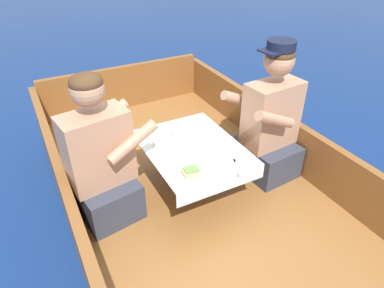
{
  "coord_description": "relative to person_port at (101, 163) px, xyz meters",
  "views": [
    {
      "loc": [
        -0.92,
        -1.79,
        1.99
      ],
      "look_at": [
        0.0,
        -0.05,
        0.71
      ],
      "focal_mm": 32.0,
      "sensor_mm": 36.0,
      "label": 1
    }
  ],
  "objects": [
    {
      "name": "ground_plane",
      "position": [
        0.61,
        -0.02,
        -0.72
      ],
      "size": [
        60.0,
        60.0,
        0.0
      ],
      "primitive_type": "plane",
      "color": "navy"
    },
    {
      "name": "boat_deck",
      "position": [
        0.61,
        -0.02,
        -0.56
      ],
      "size": [
        1.78,
        3.06,
        0.32
      ],
      "primitive_type": "cube",
      "color": "brown",
      "rests_on": "ground_plane"
    },
    {
      "name": "gunwale_port",
      "position": [
        -0.25,
        -0.02,
        -0.21
      ],
      "size": [
        0.06,
        3.06,
        0.39
      ],
      "primitive_type": "cube",
      "color": "brown",
      "rests_on": "boat_deck"
    },
    {
      "name": "gunwale_starboard",
      "position": [
        1.47,
        -0.02,
        -0.21
      ],
      "size": [
        0.06,
        3.06,
        0.39
      ],
      "primitive_type": "cube",
      "color": "brown",
      "rests_on": "boat_deck"
    },
    {
      "name": "bow_coaming",
      "position": [
        0.61,
        1.48,
        -0.18
      ],
      "size": [
        1.66,
        0.06,
        0.45
      ],
      "primitive_type": "cube",
      "color": "brown",
      "rests_on": "boat_deck"
    },
    {
      "name": "cockpit_table",
      "position": [
        0.61,
        -0.07,
        -0.06
      ],
      "size": [
        0.63,
        0.8,
        0.38
      ],
      "color": "#B2B2B7",
      "rests_on": "boat_deck"
    },
    {
      "name": "person_port",
      "position": [
        0.0,
        0.0,
        0.0
      ],
      "size": [
        0.57,
        0.51,
        1.0
      ],
      "rotation": [
        0.0,
        0.0,
        0.16
      ],
      "color": "#333847",
      "rests_on": "boat_deck"
    },
    {
      "name": "person_starboard",
      "position": [
        1.23,
        -0.14,
        0.02
      ],
      "size": [
        0.55,
        0.47,
        1.04
      ],
      "rotation": [
        0.0,
        0.0,
        3.22
      ],
      "color": "#333847",
      "rests_on": "boat_deck"
    },
    {
      "name": "plate_sandwich",
      "position": [
        0.45,
        -0.36,
        -0.02
      ],
      "size": [
        0.17,
        0.17,
        0.01
      ],
      "color": "white",
      "rests_on": "cockpit_table"
    },
    {
      "name": "plate_bread",
      "position": [
        0.48,
        -0.17,
        -0.02
      ],
      "size": [
        0.18,
        0.18,
        0.01
      ],
      "color": "white",
      "rests_on": "cockpit_table"
    },
    {
      "name": "sandwich",
      "position": [
        0.45,
        -0.36,
        0.01
      ],
      "size": [
        0.11,
        0.09,
        0.05
      ],
      "rotation": [
        0.0,
        0.0,
        -0.09
      ],
      "color": "#E0BC7F",
      "rests_on": "plate_sandwich"
    },
    {
      "name": "bowl_port_near",
      "position": [
        0.76,
        -0.06,
        -0.0
      ],
      "size": [
        0.11,
        0.11,
        0.04
      ],
      "color": "white",
      "rests_on": "cockpit_table"
    },
    {
      "name": "bowl_starboard_near",
      "position": [
        0.45,
        0.05,
        -0.0
      ],
      "size": [
        0.14,
        0.14,
        0.04
      ],
      "color": "white",
      "rests_on": "cockpit_table"
    },
    {
      "name": "bowl_center_far",
      "position": [
        0.75,
        -0.23,
        -0.0
      ],
      "size": [
        0.12,
        0.12,
        0.04
      ],
      "color": "white",
      "rests_on": "cockpit_table"
    },
    {
      "name": "coffee_cup_port",
      "position": [
        0.76,
        0.18,
        0.01
      ],
      "size": [
        0.11,
        0.08,
        0.05
      ],
      "color": "white",
      "rests_on": "cockpit_table"
    },
    {
      "name": "coffee_cup_starboard",
      "position": [
        0.63,
        -0.07,
        0.01
      ],
      "size": [
        0.09,
        0.06,
        0.06
      ],
      "color": "white",
      "rests_on": "cockpit_table"
    },
    {
      "name": "coffee_cup_center",
      "position": [
        0.4,
        0.21,
        0.01
      ],
      "size": [
        0.1,
        0.07,
        0.07
      ],
      "color": "white",
      "rests_on": "cockpit_table"
    },
    {
      "name": "tin_can",
      "position": [
        0.57,
        0.1,
        0.0
      ],
      "size": [
        0.07,
        0.07,
        0.05
      ],
      "color": "silver",
      "rests_on": "cockpit_table"
    },
    {
      "name": "utensil_spoon_port",
      "position": [
        0.63,
        -0.21,
        -0.02
      ],
      "size": [
        0.17,
        0.04,
        0.01
      ],
      "rotation": [
        0.0,
        0.0,
        2.97
      ],
      "color": "silver",
      "rests_on": "cockpit_table"
    },
    {
      "name": "utensil_spoon_center",
      "position": [
        0.84,
        -0.2,
        -0.02
      ],
      "size": [
        0.07,
        0.16,
        0.01
      ],
      "rotation": [
        0.0,
        0.0,
        1.9
      ],
      "color": "silver",
      "rests_on": "cockpit_table"
    },
    {
      "name": "utensil_knife_starboard",
      "position": [
        0.61,
        -0.37,
        -0.02
      ],
      "size": [
        0.05,
        0.17,
        0.0
      ],
      "rotation": [
        0.0,
        0.0,
        1.32
      ],
      "color": "silver",
      "rests_on": "cockpit_table"
    },
    {
      "name": "utensil_spoon_starboard",
      "position": [
        0.75,
        0.08,
        -0.02
      ],
      "size": [
        0.17,
        0.03,
        0.01
      ],
      "rotation": [
        0.0,
        0.0,
        0.05
      ],
      "color": "silver",
      "rests_on": "cockpit_table"
    },
    {
      "name": "utensil_fork_port",
      "position": [
        0.76,
        -0.4,
        -0.02
      ],
      "size": [
        0.08,
        0.17,
        0.0
      ],
      "rotation": [
        0.0,
        0.0,
        1.19
      ],
      "color": "silver",
      "rests_on": "cockpit_table"
    }
  ]
}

